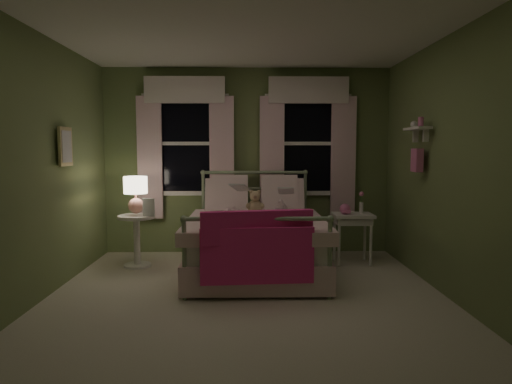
{
  "coord_description": "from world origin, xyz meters",
  "views": [
    {
      "loc": [
        0.01,
        -4.36,
        1.48
      ],
      "look_at": [
        0.1,
        0.66,
        1.0
      ],
      "focal_mm": 32.0,
      "sensor_mm": 36.0,
      "label": 1
    }
  ],
  "objects_px": {
    "child_right": "(277,193)",
    "teddy_bear": "(255,204)",
    "nightstand_left": "(137,234)",
    "table_lamp": "(136,191)",
    "child_left": "(233,191)",
    "nightstand_right": "(353,221)",
    "bed": "(255,240)"
  },
  "relations": [
    {
      "from": "child_right",
      "to": "teddy_bear",
      "type": "height_order",
      "value": "child_right"
    },
    {
      "from": "teddy_bear",
      "to": "nightstand_left",
      "type": "relative_size",
      "value": 0.48
    },
    {
      "from": "child_right",
      "to": "table_lamp",
      "type": "xyz_separation_m",
      "value": [
        -1.76,
        -0.13,
        0.04
      ]
    },
    {
      "from": "child_right",
      "to": "nightstand_left",
      "type": "xyz_separation_m",
      "value": [
        -1.76,
        -0.13,
        -0.5
      ]
    },
    {
      "from": "nightstand_left",
      "to": "table_lamp",
      "type": "relative_size",
      "value": 1.4
    },
    {
      "from": "child_left",
      "to": "nightstand_left",
      "type": "distance_m",
      "value": 1.32
    },
    {
      "from": "child_right",
      "to": "nightstand_left",
      "type": "bearing_deg",
      "value": 4.77
    },
    {
      "from": "nightstand_left",
      "to": "nightstand_right",
      "type": "height_order",
      "value": "same"
    },
    {
      "from": "table_lamp",
      "to": "nightstand_right",
      "type": "xyz_separation_m",
      "value": [
        2.73,
        0.09,
        -0.4
      ]
    },
    {
      "from": "child_left",
      "to": "teddy_bear",
      "type": "relative_size",
      "value": 2.33
    },
    {
      "from": "teddy_bear",
      "to": "bed",
      "type": "bearing_deg",
      "value": -90.0
    },
    {
      "from": "child_left",
      "to": "nightstand_right",
      "type": "relative_size",
      "value": 1.14
    },
    {
      "from": "child_right",
      "to": "child_left",
      "type": "bearing_deg",
      "value": 0.5
    },
    {
      "from": "child_right",
      "to": "teddy_bear",
      "type": "xyz_separation_m",
      "value": [
        -0.28,
        -0.16,
        -0.12
      ]
    },
    {
      "from": "child_right",
      "to": "table_lamp",
      "type": "bearing_deg",
      "value": 4.77
    },
    {
      "from": "bed",
      "to": "child_left",
      "type": "height_order",
      "value": "child_left"
    },
    {
      "from": "nightstand_right",
      "to": "bed",
      "type": "bearing_deg",
      "value": -163.28
    },
    {
      "from": "table_lamp",
      "to": "nightstand_right",
      "type": "distance_m",
      "value": 2.76
    },
    {
      "from": "table_lamp",
      "to": "nightstand_left",
      "type": "bearing_deg",
      "value": 180.0
    },
    {
      "from": "bed",
      "to": "teddy_bear",
      "type": "bearing_deg",
      "value": 90.0
    },
    {
      "from": "bed",
      "to": "child_right",
      "type": "relative_size",
      "value": 2.94
    },
    {
      "from": "table_lamp",
      "to": "child_left",
      "type": "bearing_deg",
      "value": 6.24
    },
    {
      "from": "nightstand_left",
      "to": "bed",
      "type": "bearing_deg",
      "value": -11.06
    },
    {
      "from": "bed",
      "to": "nightstand_right",
      "type": "distance_m",
      "value": 1.32
    },
    {
      "from": "child_left",
      "to": "table_lamp",
      "type": "relative_size",
      "value": 1.58
    },
    {
      "from": "teddy_bear",
      "to": "nightstand_right",
      "type": "relative_size",
      "value": 0.49
    },
    {
      "from": "child_left",
      "to": "nightstand_left",
      "type": "relative_size",
      "value": 1.12
    },
    {
      "from": "teddy_bear",
      "to": "table_lamp",
      "type": "xyz_separation_m",
      "value": [
        -1.48,
        0.03,
        0.16
      ]
    },
    {
      "from": "child_left",
      "to": "nightstand_left",
      "type": "bearing_deg",
      "value": -9.0
    },
    {
      "from": "child_right",
      "to": "table_lamp",
      "type": "distance_m",
      "value": 1.77
    },
    {
      "from": "table_lamp",
      "to": "nightstand_right",
      "type": "height_order",
      "value": "table_lamp"
    },
    {
      "from": "child_left",
      "to": "nightstand_right",
      "type": "bearing_deg",
      "value": 163.05
    }
  ]
}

